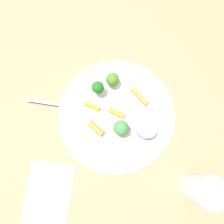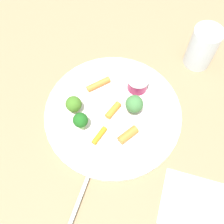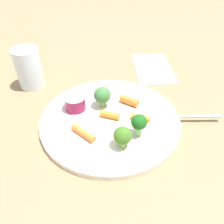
# 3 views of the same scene
# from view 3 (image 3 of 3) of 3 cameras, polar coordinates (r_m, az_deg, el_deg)

# --- Properties ---
(ground_plane) EXTENTS (2.40, 2.40, 0.00)m
(ground_plane) POSITION_cam_3_polar(r_m,az_deg,el_deg) (0.49, -0.46, -2.42)
(ground_plane) COLOR #8C714F
(plate) EXTENTS (0.29, 0.29, 0.01)m
(plate) POSITION_cam_3_polar(r_m,az_deg,el_deg) (0.49, -0.46, -1.90)
(plate) COLOR silver
(plate) RESTS_ON ground_plane
(sauce_cup) EXTENTS (0.05, 0.05, 0.03)m
(sauce_cup) POSITION_cam_3_polar(r_m,az_deg,el_deg) (0.50, -9.09, 2.37)
(sauce_cup) COLOR maroon
(sauce_cup) RESTS_ON plate
(broccoli_floret_0) EXTENTS (0.03, 0.03, 0.05)m
(broccoli_floret_0) POSITION_cam_3_polar(r_m,az_deg,el_deg) (0.43, 6.66, -2.73)
(broccoli_floret_0) COLOR #80B86E
(broccoli_floret_0) RESTS_ON plate
(broccoli_floret_1) EXTENTS (0.03, 0.03, 0.04)m
(broccoli_floret_1) POSITION_cam_3_polar(r_m,az_deg,el_deg) (0.41, 2.63, -5.94)
(broccoli_floret_1) COLOR #9BC457
(broccoli_floret_1) RESTS_ON plate
(broccoli_floret_2) EXTENTS (0.04, 0.04, 0.05)m
(broccoli_floret_2) POSITION_cam_3_polar(r_m,az_deg,el_deg) (0.50, -2.29, 4.17)
(broccoli_floret_2) COLOR #83B35B
(broccoli_floret_2) RESTS_ON plate
(carrot_stick_0) EXTENTS (0.04, 0.04, 0.01)m
(carrot_stick_0) POSITION_cam_3_polar(r_m,az_deg,el_deg) (0.48, -0.29, -0.72)
(carrot_stick_0) COLOR orange
(carrot_stick_0) RESTS_ON plate
(carrot_stick_1) EXTENTS (0.06, 0.04, 0.01)m
(carrot_stick_1) POSITION_cam_3_polar(r_m,az_deg,el_deg) (0.45, -7.09, -5.15)
(carrot_stick_1) COLOR orange
(carrot_stick_1) RESTS_ON plate
(carrot_stick_2) EXTENTS (0.04, 0.04, 0.02)m
(carrot_stick_2) POSITION_cam_3_polar(r_m,az_deg,el_deg) (0.52, 4.34, 2.81)
(carrot_stick_2) COLOR orange
(carrot_stick_2) RESTS_ON plate
(carrot_stick_3) EXTENTS (0.03, 0.04, 0.01)m
(carrot_stick_3) POSITION_cam_3_polar(r_m,az_deg,el_deg) (0.48, 7.02, -1.43)
(carrot_stick_3) COLOR orange
(carrot_stick_3) RESTS_ON plate
(fork) EXTENTS (0.08, 0.17, 0.00)m
(fork) POSITION_cam_3_polar(r_m,az_deg,el_deg) (0.50, 15.72, -1.08)
(fork) COLOR #AEC0BB
(fork) RESTS_ON plate
(drinking_glass) EXTENTS (0.06, 0.06, 0.10)m
(drinking_glass) POSITION_cam_3_polar(r_m,az_deg,el_deg) (0.61, -19.88, 10.18)
(drinking_glass) COLOR silver
(drinking_glass) RESTS_ON ground_plane
(napkin) EXTENTS (0.20, 0.15, 0.00)m
(napkin) POSITION_cam_3_polar(r_m,az_deg,el_deg) (0.69, 10.13, 10.71)
(napkin) COLOR white
(napkin) RESTS_ON ground_plane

